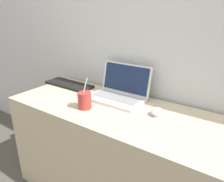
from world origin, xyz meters
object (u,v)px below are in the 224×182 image
Objects in this scene: drink_cup at (85,100)px; external_keyboard at (69,84)px; computer_mouse at (157,112)px; laptop at (119,92)px.

external_keyboard is (-0.39, 0.25, -0.04)m from drink_cup.
drink_cup is at bearing -157.63° from computer_mouse.
laptop reaches higher than external_keyboard.
external_keyboard is at bearing 147.45° from drink_cup.
external_keyboard is at bearing -179.27° from laptop.
laptop is 0.27m from drink_cup.
drink_cup is 0.48× the size of external_keyboard.
drink_cup is (-0.09, -0.26, 0.00)m from laptop.
external_keyboard is at bearing 174.27° from computer_mouse.
computer_mouse is (0.41, 0.17, -0.04)m from drink_cup.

